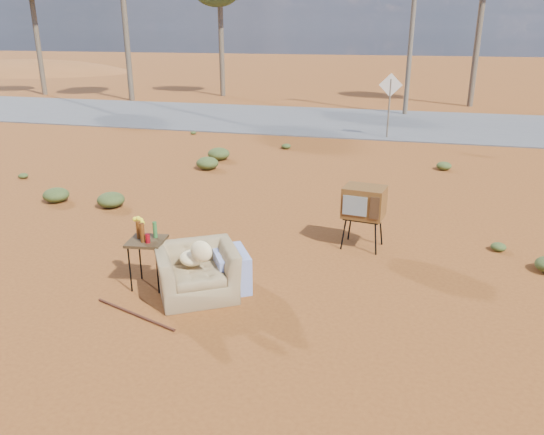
# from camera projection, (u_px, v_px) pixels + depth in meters

# --- Properties ---
(ground) EXTENTS (140.00, 140.00, 0.00)m
(ground) POSITION_uv_depth(u_px,v_px,m) (241.00, 291.00, 7.73)
(ground) COLOR brown
(ground) RESTS_ON ground
(highway) EXTENTS (140.00, 7.00, 0.04)m
(highway) POSITION_uv_depth(u_px,v_px,m) (353.00, 122.00, 21.40)
(highway) COLOR #565659
(highway) RESTS_ON ground
(dirt_mound) EXTENTS (26.00, 18.00, 2.00)m
(dirt_mound) POSITION_uv_depth(u_px,v_px,m) (28.00, 72.00, 45.72)
(dirt_mound) COLOR brown
(dirt_mound) RESTS_ON ground
(armchair) EXTENTS (1.43, 1.38, 0.97)m
(armchair) POSITION_uv_depth(u_px,v_px,m) (203.00, 265.00, 7.51)
(armchair) COLOR olive
(armchair) RESTS_ON ground
(tv_unit) EXTENTS (0.75, 0.64, 1.09)m
(tv_unit) POSITION_uv_depth(u_px,v_px,m) (364.00, 203.00, 9.00)
(tv_unit) COLOR black
(tv_unit) RESTS_ON ground
(side_table) EXTENTS (0.57, 0.57, 1.03)m
(side_table) POSITION_uv_depth(u_px,v_px,m) (145.00, 237.00, 7.66)
(side_table) COLOR #3C2A15
(side_table) RESTS_ON ground
(rusty_bar) EXTENTS (1.37, 0.52, 0.04)m
(rusty_bar) POSITION_uv_depth(u_px,v_px,m) (135.00, 314.00, 7.06)
(rusty_bar) COLOR #451D12
(rusty_bar) RESTS_ON ground
(road_sign) EXTENTS (0.78, 0.06, 2.19)m
(road_sign) POSITION_uv_depth(u_px,v_px,m) (390.00, 94.00, 17.81)
(road_sign) COLOR brown
(road_sign) RESTS_ON ground
(utility_pole_center) EXTENTS (1.40, 0.20, 8.00)m
(utility_pole_center) POSITION_uv_depth(u_px,v_px,m) (413.00, 14.00, 21.81)
(utility_pole_center) COLOR brown
(utility_pole_center) RESTS_ON ground
(scrub_patch) EXTENTS (17.49, 8.07, 0.33)m
(scrub_patch) POSITION_uv_depth(u_px,v_px,m) (265.00, 192.00, 11.90)
(scrub_patch) COLOR #435224
(scrub_patch) RESTS_ON ground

